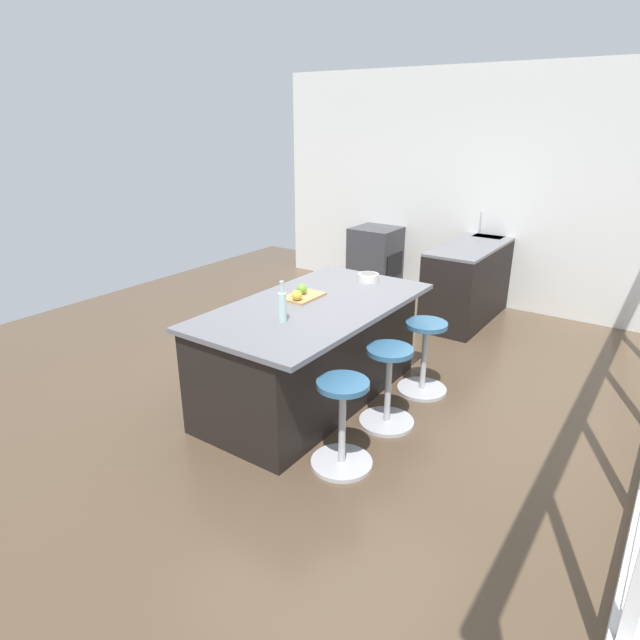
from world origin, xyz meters
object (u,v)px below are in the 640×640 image
(stool_near_camera, at_px, (342,427))
(apple_green, at_px, (302,289))
(water_bottle, at_px, (282,306))
(oven_range, at_px, (375,259))
(kitchen_island, at_px, (311,351))
(cutting_board, at_px, (303,296))
(apple_yellow, at_px, (297,295))
(fruit_bowl, at_px, (368,277))
(stool_middle, at_px, (388,389))
(stool_by_window, at_px, (424,359))

(stool_near_camera, bearing_deg, apple_green, -130.01)
(water_bottle, bearing_deg, apple_green, -156.88)
(oven_range, height_order, kitchen_island, oven_range)
(stool_near_camera, distance_m, cutting_board, 1.28)
(apple_yellow, bearing_deg, kitchen_island, 122.95)
(stool_near_camera, relative_size, fruit_bowl, 3.45)
(fruit_bowl, bearing_deg, oven_range, -152.48)
(stool_middle, distance_m, apple_green, 1.11)
(apple_green, distance_m, water_bottle, 0.61)
(cutting_board, bearing_deg, stool_middle, 85.21)
(stool_near_camera, bearing_deg, fruit_bowl, -155.62)
(stool_by_window, relative_size, stool_middle, 1.00)
(cutting_board, relative_size, apple_green, 4.05)
(cutting_board, bearing_deg, stool_near_camera, 49.75)
(apple_green, relative_size, water_bottle, 0.28)
(stool_near_camera, bearing_deg, water_bottle, -106.75)
(stool_near_camera, height_order, fruit_bowl, fruit_bowl)
(stool_near_camera, relative_size, cutting_board, 1.83)
(stool_near_camera, height_order, apple_yellow, apple_yellow)
(fruit_bowl, bearing_deg, stool_near_camera, 24.38)
(kitchen_island, distance_m, apple_yellow, 0.51)
(stool_by_window, height_order, stool_near_camera, same)
(oven_range, distance_m, stool_middle, 3.59)
(apple_yellow, bearing_deg, fruit_bowl, 168.92)
(cutting_board, bearing_deg, apple_yellow, 14.40)
(oven_range, distance_m, stool_near_camera, 4.18)
(stool_by_window, bearing_deg, apple_yellow, -49.17)
(oven_range, xyz_separation_m, apple_green, (2.98, 0.94, 0.50))
(stool_middle, bearing_deg, cutting_board, -94.79)
(stool_near_camera, xyz_separation_m, apple_yellow, (-0.61, -0.84, 0.63))
(kitchen_island, bearing_deg, oven_range, -160.31)
(stool_near_camera, height_order, apple_green, apple_green)
(stool_near_camera, xyz_separation_m, cutting_board, (-0.74, -0.88, 0.58))
(apple_green, xyz_separation_m, water_bottle, (0.56, 0.24, 0.06))
(stool_near_camera, xyz_separation_m, fruit_bowl, (-1.48, -0.67, 0.61))
(apple_green, bearing_deg, stool_by_window, 122.38)
(stool_middle, distance_m, water_bottle, 1.07)
(apple_green, bearing_deg, oven_range, -162.43)
(stool_near_camera, height_order, cutting_board, cutting_board)
(kitchen_island, bearing_deg, apple_green, -120.71)
(stool_middle, height_order, apple_green, apple_green)
(stool_by_window, bearing_deg, apple_green, -57.62)
(stool_middle, height_order, apple_yellow, apple_yellow)
(oven_range, bearing_deg, apple_yellow, 17.84)
(water_bottle, relative_size, fruit_bowl, 1.63)
(stool_by_window, height_order, apple_green, apple_green)
(cutting_board, height_order, water_bottle, water_bottle)
(apple_green, height_order, water_bottle, water_bottle)
(oven_range, relative_size, stool_middle, 1.34)
(kitchen_island, xyz_separation_m, apple_green, (-0.09, -0.16, 0.50))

